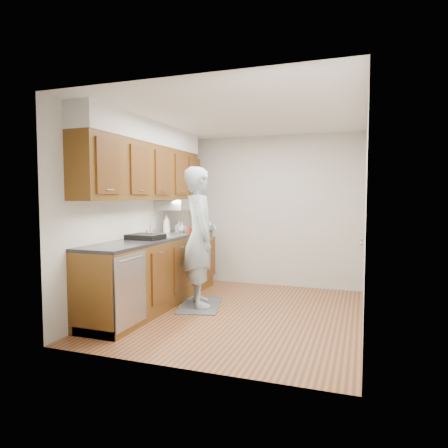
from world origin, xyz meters
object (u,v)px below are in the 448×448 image
object	(u,v)px
soap_bottle_b	(179,226)
steel_can	(186,229)
soap_bottle_a	(167,224)
soda_can	(189,230)
soap_bottle_c	(182,227)
person	(200,227)
dish_rack	(146,237)

from	to	relation	value
soap_bottle_b	steel_can	size ratio (longest dim) A/B	1.68
soap_bottle_a	soda_can	xyz separation A→B (m)	(0.37, -0.00, -0.08)
soap_bottle_c	person	bearing A→B (deg)	-47.69
person	soap_bottle_c	world-z (taller)	person
soap_bottle_a	soda_can	distance (m)	0.38
person	soap_bottle_c	bearing A→B (deg)	10.63
soap_bottle_b	dish_rack	bearing A→B (deg)	-88.12
soap_bottle_a	soda_can	world-z (taller)	soap_bottle_a
person	steel_can	bearing A→B (deg)	7.40
soap_bottle_c	steel_can	distance (m)	0.10
steel_can	dish_rack	size ratio (longest dim) A/B	0.25
soap_bottle_a	dish_rack	distance (m)	0.84
soap_bottle_a	soda_can	size ratio (longest dim) A/B	2.50
soap_bottle_b	soap_bottle_c	size ratio (longest dim) A/B	1.14
soap_bottle_b	soap_bottle_a	bearing A→B (deg)	-111.57
soap_bottle_b	dish_rack	xyz separation A→B (m)	(0.03, -1.06, -0.06)
person	soda_can	world-z (taller)	person
soap_bottle_a	soap_bottle_c	world-z (taller)	soap_bottle_a
soap_bottle_a	dish_rack	xyz separation A→B (m)	(0.12, -0.83, -0.11)
dish_rack	soap_bottle_c	bearing A→B (deg)	91.94
soda_can	person	bearing A→B (deg)	-49.42
person	dish_rack	size ratio (longest dim) A/B	5.01
steel_can	dish_rack	bearing A→B (deg)	-97.05
soap_bottle_a	soap_bottle_c	xyz separation A→B (m)	(0.16, 0.21, -0.06)
dish_rack	person	bearing A→B (deg)	39.21
steel_can	dish_rack	world-z (taller)	steel_can
soap_bottle_a	steel_can	distance (m)	0.31
soap_bottle_b	soap_bottle_c	distance (m)	0.07
soda_can	steel_can	size ratio (longest dim) A/B	1.06
person	soap_bottle_a	bearing A→B (deg)	28.66
person	soap_bottle_b	bearing A→B (deg)	12.85
soap_bottle_a	soap_bottle_c	bearing A→B (deg)	52.87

